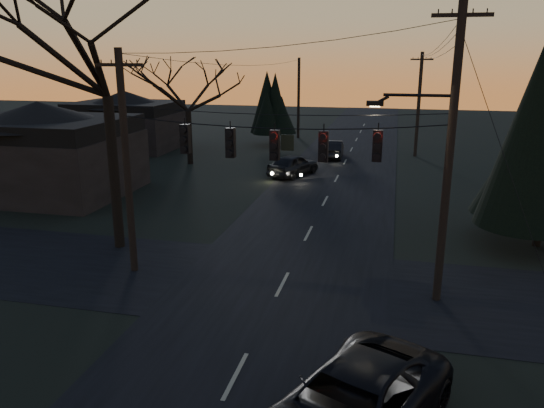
% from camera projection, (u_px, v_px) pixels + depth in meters
% --- Properties ---
extents(main_road, '(8.00, 120.00, 0.02)m').
position_uv_depth(main_road, '(320.00, 210.00, 29.09)').
color(main_road, black).
rests_on(main_road, ground).
extents(cross_road, '(60.00, 7.00, 0.02)m').
position_uv_depth(cross_road, '(282.00, 284.00, 19.71)').
color(cross_road, black).
rests_on(cross_road, ground).
extents(utility_pole_right, '(5.00, 0.30, 10.00)m').
position_uv_depth(utility_pole_right, '(436.00, 299.00, 18.52)').
color(utility_pole_right, black).
rests_on(utility_pole_right, ground).
extents(utility_pole_left, '(1.80, 0.30, 8.50)m').
position_uv_depth(utility_pole_left, '(135.00, 270.00, 21.02)').
color(utility_pole_left, black).
rests_on(utility_pole_left, ground).
extents(utility_pole_far_r, '(1.80, 0.30, 8.50)m').
position_uv_depth(utility_pole_far_r, '(415.00, 156.00, 44.77)').
color(utility_pole_far_r, black).
rests_on(utility_pole_far_r, ground).
extents(utility_pole_far_l, '(0.30, 0.30, 8.00)m').
position_uv_depth(utility_pole_far_l, '(298.00, 138.00, 54.78)').
color(utility_pole_far_l, black).
rests_on(utility_pole_far_l, ground).
extents(span_signal_assembly, '(11.50, 0.44, 1.54)m').
position_uv_depth(span_signal_assembly, '(276.00, 143.00, 18.34)').
color(span_signal_assembly, black).
rests_on(span_signal_assembly, ground).
extents(bare_tree_left, '(10.13, 10.13, 13.23)m').
position_uv_depth(bare_tree_left, '(102.00, 29.00, 21.14)').
color(bare_tree_left, black).
rests_on(bare_tree_left, ground).
extents(bare_tree_dist, '(7.82, 7.82, 8.23)m').
position_uv_depth(bare_tree_dist, '(187.00, 89.00, 40.10)').
color(bare_tree_dist, black).
rests_on(bare_tree_dist, ground).
extents(evergreen_dist, '(3.44, 3.44, 6.31)m').
position_uv_depth(evergreen_dist, '(273.00, 105.00, 49.10)').
color(evergreen_dist, black).
rests_on(evergreen_dist, ground).
extents(house_left_near, '(10.00, 8.00, 5.60)m').
position_uv_depth(house_left_near, '(42.00, 148.00, 32.04)').
color(house_left_near, black).
rests_on(house_left_near, ground).
extents(house_left_far, '(9.00, 7.00, 5.20)m').
position_uv_depth(house_left_far, '(126.00, 120.00, 47.75)').
color(house_left_far, black).
rests_on(house_left_far, ground).
extents(suv_near, '(4.88, 6.45, 1.63)m').
position_uv_depth(suv_near, '(352.00, 408.00, 11.56)').
color(suv_near, black).
rests_on(suv_near, ground).
extents(sedan_oncoming_a, '(3.40, 4.91, 1.55)m').
position_uv_depth(sedan_oncoming_a, '(293.00, 165.00, 37.27)').
color(sedan_oncoming_a, black).
rests_on(sedan_oncoming_a, ground).
extents(sedan_oncoming_b, '(1.72, 4.44, 1.44)m').
position_uv_depth(sedan_oncoming_b, '(333.00, 149.00, 43.87)').
color(sedan_oncoming_b, black).
rests_on(sedan_oncoming_b, ground).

